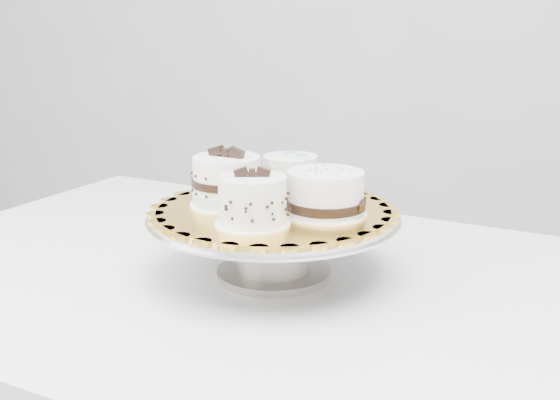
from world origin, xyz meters
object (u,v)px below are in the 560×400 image
(cake_board, at_px, (274,210))
(cake_dots, at_px, (290,175))
(cake_stand, at_px, (274,232))
(cake_swirl, at_px, (252,202))
(table, at_px, (252,313))
(cake_ribbon, at_px, (326,194))
(cake_banded, at_px, (227,183))

(cake_board, distance_m, cake_dots, 0.09)
(cake_stand, xyz_separation_m, cake_board, (-0.00, 0.00, 0.04))
(cake_stand, height_order, cake_dots, cake_dots)
(cake_swirl, bearing_deg, cake_board, 68.36)
(table, bearing_deg, cake_ribbon, 6.82)
(cake_swirl, relative_size, cake_dots, 1.11)
(cake_stand, relative_size, cake_banded, 3.20)
(cake_ribbon, bearing_deg, table, 167.67)
(cake_banded, distance_m, cake_dots, 0.12)
(table, distance_m, cake_board, 0.18)
(cake_board, relative_size, cake_swirl, 2.90)
(cake_board, bearing_deg, cake_dots, 90.44)
(cake_stand, xyz_separation_m, cake_dots, (-0.00, 0.09, 0.07))
(table, distance_m, cake_dots, 0.23)
(cake_swirl, distance_m, cake_banded, 0.11)
(cake_stand, height_order, cake_ribbon, cake_ribbon)
(cake_ribbon, bearing_deg, cake_board, 168.36)
(cake_stand, bearing_deg, cake_dots, 90.44)
(cake_stand, distance_m, cake_swirl, 0.11)
(table, xyz_separation_m, cake_dots, (0.04, 0.08, 0.22))
(cake_board, height_order, cake_dots, cake_dots)
(cake_board, distance_m, cake_ribbon, 0.09)
(cake_stand, distance_m, cake_dots, 0.11)
(table, bearing_deg, cake_board, 5.29)
(table, bearing_deg, cake_dots, 75.29)
(cake_board, bearing_deg, cake_stand, -75.96)
(cake_banded, xyz_separation_m, cake_dots, (0.08, 0.09, -0.00))
(cake_stand, distance_m, cake_ribbon, 0.11)
(table, xyz_separation_m, cake_board, (0.04, -0.00, 0.18))
(table, xyz_separation_m, cake_banded, (-0.04, -0.00, 0.22))
(cake_swirl, distance_m, cake_dots, 0.17)
(cake_ribbon, bearing_deg, cake_dots, 123.75)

